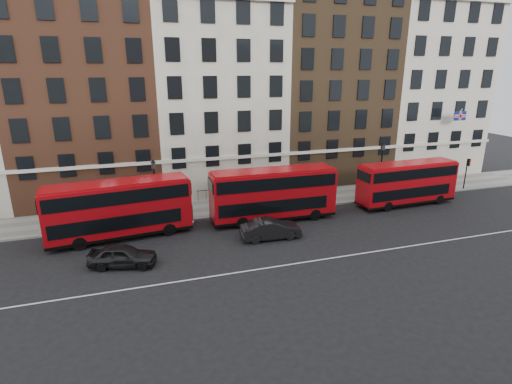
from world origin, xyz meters
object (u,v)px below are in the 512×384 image
object	(u,v)px
car_front	(271,229)
traffic_light	(467,168)
car_rear	(123,256)
bus_b	(119,208)
bus_c	(273,193)
bus_d	(407,182)

from	to	relation	value
car_front	traffic_light	size ratio (longest dim) A/B	1.42
car_rear	car_front	world-z (taller)	car_front
traffic_light	bus_b	bearing A→B (deg)	-176.65
bus_c	traffic_light	bearing A→B (deg)	5.93
bus_c	traffic_light	size ratio (longest dim) A/B	3.27
car_rear	car_front	distance (m)	10.87
traffic_light	bus_d	bearing A→B (deg)	-167.38
bus_c	bus_d	distance (m)	13.43
bus_b	bus_d	world-z (taller)	bus_b
car_front	traffic_light	world-z (taller)	traffic_light
bus_c	car_front	size ratio (longest dim) A/B	2.30
bus_c	car_front	bearing A→B (deg)	-110.81
bus_c	car_front	world-z (taller)	bus_c
bus_c	bus_d	xyz separation A→B (m)	(13.43, -0.00, -0.19)
car_rear	traffic_light	distance (m)	35.51
car_front	bus_c	bearing A→B (deg)	-18.83
bus_d	car_rear	distance (m)	26.18
bus_c	car_front	xyz separation A→B (m)	(-1.44, -3.64, -1.63)
bus_b	car_rear	xyz separation A→B (m)	(0.13, -4.90, -1.65)
bus_b	car_front	world-z (taller)	bus_b
bus_b	traffic_light	world-z (taller)	bus_b
bus_d	car_front	xyz separation A→B (m)	(-14.87, -3.64, -1.44)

